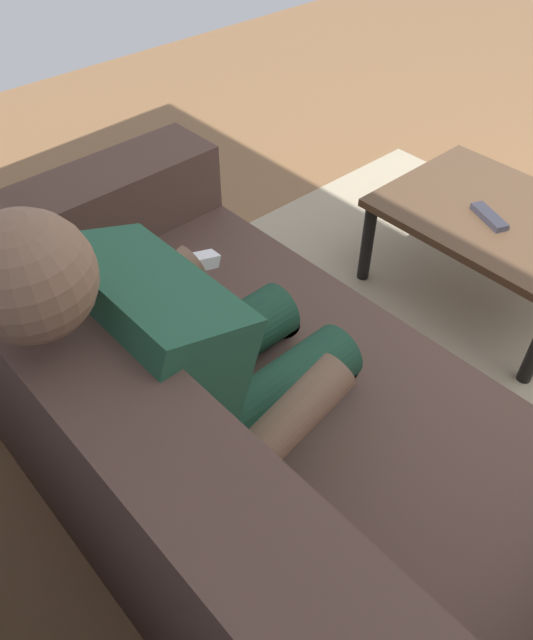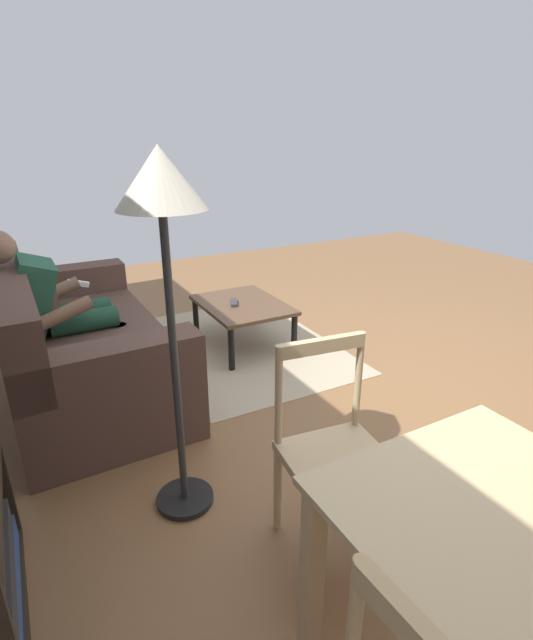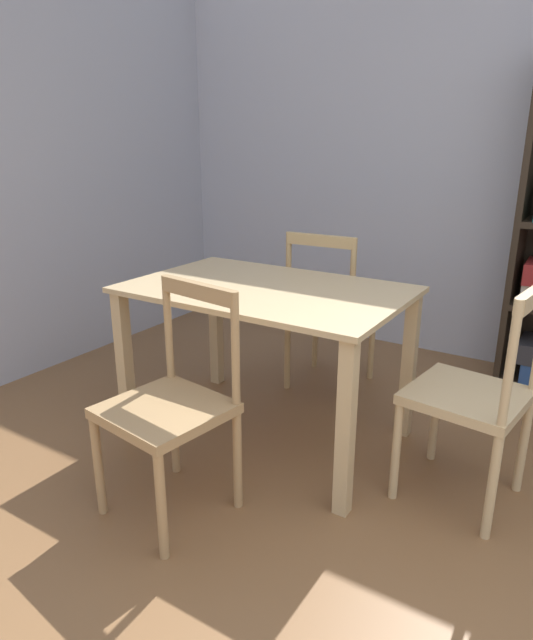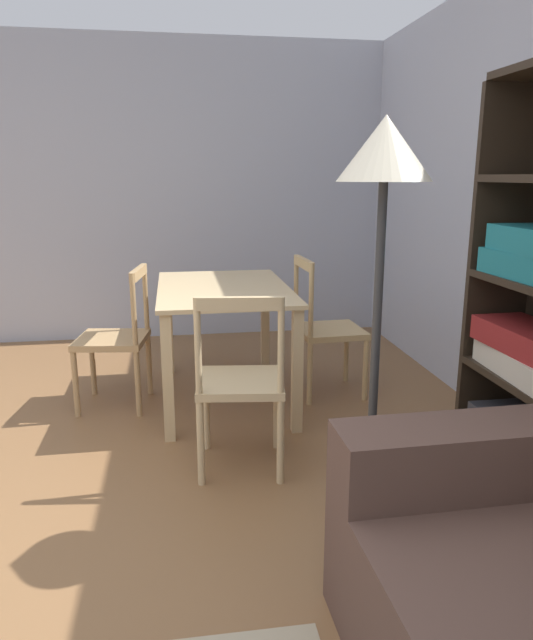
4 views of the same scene
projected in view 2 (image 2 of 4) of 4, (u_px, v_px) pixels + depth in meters
ground_plane at (381, 399)px, 3.24m from camera, size 8.98×8.98×0.00m
couch at (77, 346)px, 3.27m from camera, size 2.04×1.02×0.92m
person_lounging at (55, 307)px, 3.19m from camera, size 0.60×0.95×1.16m
coffee_table at (242, 309)px, 3.97m from camera, size 0.84×0.65×0.38m
tv_remote at (234, 303)px, 3.93m from camera, size 0.18×0.11×0.02m
dining_chair_facing_couch at (335, 456)px, 1.95m from camera, size 0.47×0.47×0.92m
area_rug at (243, 344)px, 4.09m from camera, size 2.01×1.41×0.01m
floor_lamp at (163, 216)px, 1.83m from camera, size 0.36×0.36×1.67m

